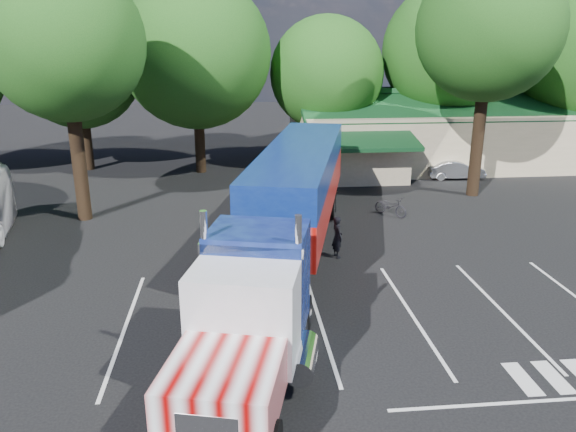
{
  "coord_description": "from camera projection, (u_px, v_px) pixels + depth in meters",
  "views": [
    {
      "loc": [
        -2.7,
        -22.74,
        9.06
      ],
      "look_at": [
        -0.54,
        -0.8,
        2.0
      ],
      "focal_mm": 35.0,
      "sensor_mm": 36.0,
      "label": 1
    }
  ],
  "objects": [
    {
      "name": "ground",
      "position": [
        298.0,
        254.0,
        24.57
      ],
      "size": [
        120.0,
        120.0,
        0.0
      ],
      "primitive_type": "plane",
      "color": "black",
      "rests_on": "ground"
    },
    {
      "name": "event_hall",
      "position": [
        453.0,
        132.0,
        42.06
      ],
      "size": [
        24.2,
        14.12,
        5.55
      ],
      "color": "beige",
      "rests_on": "ground"
    },
    {
      "name": "tree_row_b",
      "position": [
        79.0,
        66.0,
        38.05
      ],
      "size": [
        8.4,
        8.4,
        11.35
      ],
      "color": "black",
      "rests_on": "ground"
    },
    {
      "name": "tree_row_c",
      "position": [
        196.0,
        53.0,
        37.0
      ],
      "size": [
        10.0,
        10.0,
        13.05
      ],
      "color": "black",
      "rests_on": "ground"
    },
    {
      "name": "tree_row_d",
      "position": [
        327.0,
        74.0,
        39.52
      ],
      "size": [
        8.0,
        8.0,
        10.6
      ],
      "color": "black",
      "rests_on": "ground"
    },
    {
      "name": "tree_row_e",
      "position": [
        449.0,
        51.0,
        40.38
      ],
      "size": [
        9.6,
        9.6,
        12.9
      ],
      "color": "black",
      "rests_on": "ground"
    },
    {
      "name": "tree_near_left",
      "position": [
        65.0,
        42.0,
        26.59
      ],
      "size": [
        7.6,
        7.6,
        12.65
      ],
      "color": "black",
      "rests_on": "ground"
    },
    {
      "name": "tree_near_right",
      "position": [
        489.0,
        29.0,
        30.81
      ],
      "size": [
        8.0,
        8.0,
        13.5
      ],
      "color": "black",
      "rests_on": "ground"
    },
    {
      "name": "semi_truck",
      "position": [
        291.0,
        206.0,
        22.26
      ],
      "size": [
        8.09,
        22.47,
        4.71
      ],
      "rotation": [
        0.0,
        0.0,
        -0.24
      ],
      "color": "black",
      "rests_on": "ground"
    },
    {
      "name": "woman",
      "position": [
        337.0,
        237.0,
        23.92
      ],
      "size": [
        0.57,
        0.75,
        1.83
      ],
      "primitive_type": "imported",
      "rotation": [
        0.0,
        0.0,
        1.79
      ],
      "color": "black",
      "rests_on": "ground"
    },
    {
      "name": "bicycle",
      "position": [
        391.0,
        206.0,
        29.65
      ],
      "size": [
        1.79,
        1.95,
        1.03
      ],
      "primitive_type": "imported",
      "rotation": [
        0.0,
        0.0,
        0.7
      ],
      "color": "black",
      "rests_on": "ground"
    },
    {
      "name": "silver_sedan",
      "position": [
        456.0,
        170.0,
        37.33
      ],
      "size": [
        3.84,
        1.52,
        1.24
      ],
      "primitive_type": "imported",
      "rotation": [
        0.0,
        0.0,
        1.52
      ],
      "color": "#9C9EA3",
      "rests_on": "ground"
    }
  ]
}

